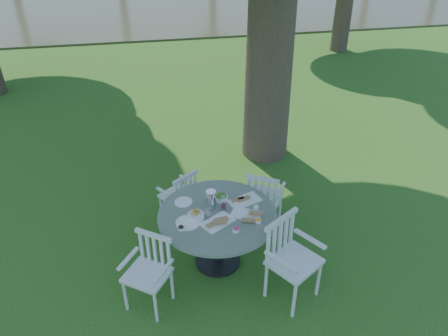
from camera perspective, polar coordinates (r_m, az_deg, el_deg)
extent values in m
plane|color=#18420D|center=(6.08, 0.35, -7.78)|extent=(140.00, 140.00, 0.00)
cylinder|color=black|center=(5.58, -0.81, -11.94)|extent=(0.56, 0.56, 0.04)
cylinder|color=black|center=(5.34, -0.84, -9.17)|extent=(0.12, 0.12, 0.68)
cylinder|color=slate|center=(5.10, -0.87, -6.15)|extent=(1.39, 1.39, 0.04)
cylinder|color=silver|center=(6.17, 7.37, -4.85)|extent=(0.03, 0.03, 0.43)
cylinder|color=silver|center=(6.23, 3.96, -4.17)|extent=(0.03, 0.03, 0.43)
cylinder|color=silver|center=(5.90, 6.60, -6.76)|extent=(0.03, 0.03, 0.43)
cylinder|color=silver|center=(5.97, 3.04, -6.03)|extent=(0.03, 0.03, 0.43)
cube|color=silver|center=(5.92, 5.35, -3.66)|extent=(0.58, 0.56, 0.04)
cube|color=silver|center=(5.66, 4.96, -3.10)|extent=(0.40, 0.25, 0.44)
cylinder|color=silver|center=(6.31, -5.70, -3.86)|extent=(0.03, 0.03, 0.40)
cylinder|color=silver|center=(6.14, -8.20, -5.29)|extent=(0.03, 0.03, 0.40)
cylinder|color=silver|center=(6.12, -3.67, -5.10)|extent=(0.03, 0.03, 0.40)
cylinder|color=silver|center=(5.93, -6.19, -6.62)|extent=(0.03, 0.03, 0.40)
cube|color=silver|center=(5.99, -6.05, -3.53)|extent=(0.56, 0.55, 0.04)
cube|color=silver|center=(5.77, -4.97, -2.74)|extent=(0.36, 0.27, 0.41)
cylinder|color=silver|center=(5.05, -12.77, -15.96)|extent=(0.03, 0.03, 0.43)
cylinder|color=silver|center=(4.88, -8.91, -17.54)|extent=(0.03, 0.03, 0.43)
cylinder|color=silver|center=(5.23, -10.56, -13.47)|extent=(0.03, 0.03, 0.43)
cylinder|color=silver|center=(5.07, -6.80, -14.88)|extent=(0.03, 0.03, 0.43)
cube|color=silver|center=(4.88, -10.03, -13.58)|extent=(0.59, 0.58, 0.04)
cube|color=silver|center=(4.85, -9.02, -10.47)|extent=(0.39, 0.28, 0.44)
cylinder|color=silver|center=(4.90, 9.15, -16.70)|extent=(0.04, 0.04, 0.50)
cylinder|color=silver|center=(5.16, 12.24, -13.94)|extent=(0.04, 0.04, 0.50)
cylinder|color=silver|center=(5.06, 5.51, -14.38)|extent=(0.04, 0.04, 0.50)
cylinder|color=silver|center=(5.31, 8.70, -11.86)|extent=(0.04, 0.04, 0.50)
cube|color=silver|center=(4.91, 9.18, -12.02)|extent=(0.68, 0.67, 0.04)
cube|color=silver|center=(4.85, 7.35, -8.81)|extent=(0.45, 0.32, 0.51)
cube|color=white|center=(4.96, -0.81, -7.08)|extent=(0.43, 0.38, 0.01)
cube|color=white|center=(5.07, 2.93, -6.06)|extent=(0.40, 0.34, 0.01)
cube|color=white|center=(5.28, 2.71, -4.28)|extent=(0.44, 0.34, 0.02)
cylinder|color=white|center=(4.97, -4.75, -7.12)|extent=(0.28, 0.28, 0.01)
cylinder|color=white|center=(5.28, -5.32, -4.45)|extent=(0.22, 0.22, 0.01)
cylinder|color=white|center=(5.00, -3.70, -6.35)|extent=(0.19, 0.19, 0.07)
cylinder|color=white|center=(5.29, -0.34, -3.93)|extent=(0.16, 0.16, 0.05)
cylinder|color=silver|center=(5.11, -1.71, -4.15)|extent=(0.12, 0.12, 0.24)
cylinder|color=white|center=(5.08, -0.08, -4.66)|extent=(0.07, 0.07, 0.19)
cylinder|color=white|center=(5.11, -1.73, -5.05)|extent=(0.06, 0.06, 0.11)
cylinder|color=white|center=(5.00, -2.09, -5.99)|extent=(0.07, 0.07, 0.11)
cylinder|color=white|center=(4.84, 1.56, -8.09)|extent=(0.08, 0.08, 0.03)
cylinder|color=white|center=(4.97, 4.50, -6.93)|extent=(0.07, 0.07, 0.03)
cylinder|color=white|center=(5.16, 4.23, -5.22)|extent=(0.07, 0.07, 0.03)
cylinder|color=white|center=(4.89, -5.63, -7.85)|extent=(0.07, 0.07, 0.03)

